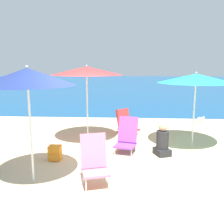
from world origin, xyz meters
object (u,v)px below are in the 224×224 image
object	(u,v)px
seagull	(201,119)
beach_chair_pink	(94,160)
beach_umbrella_navy	(27,77)
beach_chair_purple	(127,136)
beach_umbrella_red	(87,71)
beach_chair_red	(126,124)
beach_umbrella_teal	(196,78)
backpack_orange	(55,153)
person_seated_near	(162,142)

from	to	relation	value
seagull	beach_chair_pink	bearing A→B (deg)	-123.02
beach_umbrella_navy	beach_chair_purple	world-z (taller)	beach_umbrella_navy
beach_umbrella_red	beach_chair_red	bearing A→B (deg)	35.00
beach_umbrella_teal	backpack_orange	distance (m)	3.90
beach_umbrella_navy	beach_umbrella_teal	xyz separation A→B (m)	(3.43, 2.28, -0.13)
beach_umbrella_red	beach_chair_red	world-z (taller)	beach_umbrella_red
beach_chair_purple	backpack_orange	bearing A→B (deg)	-141.93
beach_umbrella_navy	beach_umbrella_teal	world-z (taller)	beach_umbrella_navy
beach_umbrella_navy	backpack_orange	bearing A→B (deg)	84.06
beach_chair_pink	person_seated_near	world-z (taller)	beach_chair_pink
backpack_orange	seagull	xyz separation A→B (m)	(4.33, 4.02, -0.03)
beach_umbrella_teal	beach_chair_pink	distance (m)	3.52
beach_chair_red	backpack_orange	world-z (taller)	beach_chair_red
beach_chair_red	backpack_orange	distance (m)	2.76
beach_umbrella_red	beach_chair_pink	world-z (taller)	beach_umbrella_red
beach_chair_red	beach_chair_pink	world-z (taller)	beach_chair_pink
beach_chair_pink	beach_umbrella_teal	bearing A→B (deg)	28.16
beach_umbrella_red	seagull	size ratio (longest dim) A/B	7.80
person_seated_near	beach_chair_purple	bearing A→B (deg)	143.64
beach_umbrella_teal	person_seated_near	bearing A→B (deg)	-138.78
beach_chair_pink	person_seated_near	xyz separation A→B (m)	(1.40, 1.54, -0.12)
seagull	beach_umbrella_navy	bearing A→B (deg)	-131.34
beach_umbrella_teal	beach_chair_purple	size ratio (longest dim) A/B	2.33
beach_umbrella_red	backpack_orange	distance (m)	2.40
beach_umbrella_teal	beach_chair_purple	world-z (taller)	beach_umbrella_teal
beach_chair_purple	beach_chair_pink	xyz separation A→B (m)	(-0.56, -1.77, 0.08)
person_seated_near	seagull	world-z (taller)	person_seated_near
beach_umbrella_teal	beach_chair_pink	xyz separation A→B (m)	(-2.29, -2.32, -1.32)
beach_umbrella_navy	person_seated_near	size ratio (longest dim) A/B	2.62
person_seated_near	backpack_orange	size ratio (longest dim) A/B	2.37
beach_umbrella_red	beach_chair_pink	bearing A→B (deg)	-78.38
beach_umbrella_red	beach_umbrella_teal	xyz separation A→B (m)	(2.82, -0.27, -0.18)
beach_umbrella_teal	backpack_orange	xyz separation A→B (m)	(-3.32, -1.26, -1.60)
person_seated_near	seagull	xyz separation A→B (m)	(1.90, 3.54, -0.19)
beach_chair_purple	seagull	xyz separation A→B (m)	(2.74, 3.31, -0.23)
beach_umbrella_red	beach_umbrella_navy	bearing A→B (deg)	-103.25
beach_umbrella_red	seagull	distance (m)	4.91
beach_umbrella_navy	seagull	size ratio (longest dim) A/B	7.75
beach_chair_red	seagull	world-z (taller)	beach_chair_red
beach_umbrella_red	person_seated_near	size ratio (longest dim) A/B	2.64
beach_umbrella_teal	seagull	xyz separation A→B (m)	(1.01, 2.76, -1.63)
beach_umbrella_navy	backpack_orange	distance (m)	2.01
beach_chair_pink	seagull	world-z (taller)	beach_chair_pink
beach_chair_red	person_seated_near	distance (m)	2.00
beach_umbrella_navy	beach_chair_red	xyz separation A→B (m)	(1.66, 3.29, -1.57)
beach_umbrella_navy	backpack_orange	world-z (taller)	beach_umbrella_navy
beach_umbrella_navy	beach_chair_red	size ratio (longest dim) A/B	2.72
beach_chair_purple	person_seated_near	size ratio (longest dim) A/B	1.05
beach_umbrella_teal	beach_chair_pink	size ratio (longest dim) A/B	2.18
beach_umbrella_red	person_seated_near	bearing A→B (deg)	-28.61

